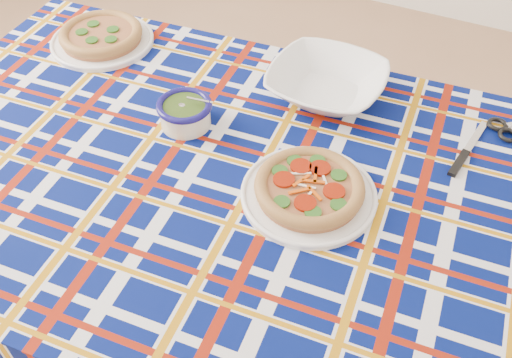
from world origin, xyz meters
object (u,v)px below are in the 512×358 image
at_px(dining_table, 226,197).
at_px(serving_bowl, 327,83).
at_px(main_focaccia_plate, 309,187).
at_px(pesto_bowl, 185,111).

height_order(dining_table, serving_bowl, serving_bowl).
distance_m(main_focaccia_plate, serving_bowl, 0.32).
distance_m(dining_table, pesto_bowl, 0.21).
height_order(dining_table, pesto_bowl, pesto_bowl).
relative_size(pesto_bowl, serving_bowl, 0.46).
xyz_separation_m(dining_table, pesto_bowl, (-0.15, 0.10, 0.11)).
relative_size(dining_table, main_focaccia_plate, 5.68).
xyz_separation_m(main_focaccia_plate, pesto_bowl, (-0.32, 0.08, 0.01)).
height_order(main_focaccia_plate, pesto_bowl, pesto_bowl).
bearing_deg(serving_bowl, main_focaccia_plate, -74.57).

